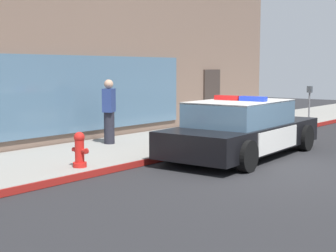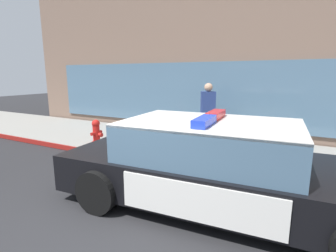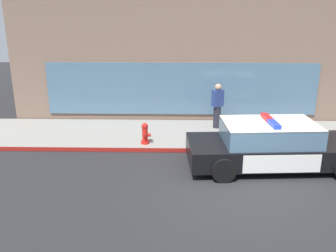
# 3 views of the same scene
# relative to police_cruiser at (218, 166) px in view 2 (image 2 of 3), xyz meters

# --- Properties ---
(ground) EXTENTS (48.00, 48.00, 0.00)m
(ground) POSITION_rel_police_cruiser_xyz_m (-1.26, -1.45, -0.68)
(ground) COLOR #262628
(sidewalk) EXTENTS (48.00, 3.22, 0.15)m
(sidewalk) POSITION_rel_police_cruiser_xyz_m (-1.26, 2.68, -0.61)
(sidewalk) COLOR gray
(sidewalk) RESTS_ON ground
(curb_red_paint) EXTENTS (28.80, 0.04, 0.14)m
(curb_red_paint) POSITION_rel_police_cruiser_xyz_m (-1.26, 1.05, -0.61)
(curb_red_paint) COLOR maroon
(curb_red_paint) RESTS_ON ground
(storefront_building) EXTENTS (18.12, 11.61, 9.11)m
(storefront_building) POSITION_rel_police_cruiser_xyz_m (-0.48, 10.10, 3.87)
(storefront_building) COLOR #7A6051
(storefront_building) RESTS_ON ground
(police_cruiser) EXTENTS (5.21, 2.37, 1.49)m
(police_cruiser) POSITION_rel_police_cruiser_xyz_m (0.00, 0.00, 0.00)
(police_cruiser) COLOR black
(police_cruiser) RESTS_ON ground
(fire_hydrant) EXTENTS (0.34, 0.39, 0.73)m
(fire_hydrant) POSITION_rel_police_cruiser_xyz_m (-3.90, 1.48, -0.18)
(fire_hydrant) COLOR red
(fire_hydrant) RESTS_ON sidewalk
(pedestrian_on_sidewalk) EXTENTS (0.48, 0.42, 1.71)m
(pedestrian_on_sidewalk) POSITION_rel_police_cruiser_xyz_m (-1.30, 3.31, 0.33)
(pedestrian_on_sidewalk) COLOR #23232D
(pedestrian_on_sidewalk) RESTS_ON sidewalk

